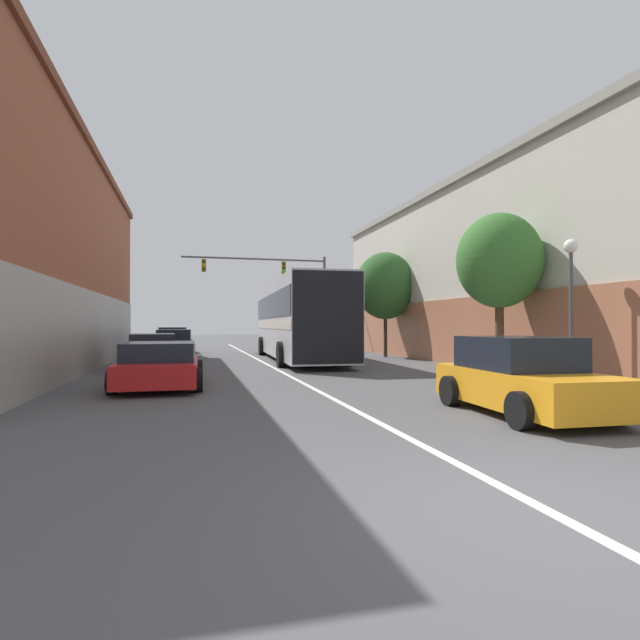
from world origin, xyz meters
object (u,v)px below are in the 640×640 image
at_px(parked_car_left_near, 153,352).
at_px(street_tree_near, 499,261).
at_px(parked_car_left_distant, 175,344).
at_px(traffic_signal_gantry, 282,280).
at_px(street_tree_far, 385,286).
at_px(parked_car_left_mid, 172,340).
at_px(hatchback_foreground, 522,378).
at_px(street_lamp, 571,291).
at_px(bus, 298,317).
at_px(parked_car_left_far, 160,365).

bearing_deg(parked_car_left_near, street_tree_near, -121.38).
relative_size(parked_car_left_distant, street_tree_near, 0.82).
bearing_deg(traffic_signal_gantry, street_tree_far, -64.87).
bearing_deg(parked_car_left_mid, parked_car_left_near, 174.20).
bearing_deg(hatchback_foreground, street_lamp, -48.41).
relative_size(traffic_signal_gantry, street_tree_far, 1.74).
relative_size(bus, parked_car_left_near, 2.69).
bearing_deg(street_tree_near, hatchback_foreground, -120.91).
distance_m(parked_car_left_mid, parked_car_left_distant, 5.02).
xyz_separation_m(parked_car_left_mid, street_tree_near, (10.47, -17.42, 2.92)).
relative_size(street_lamp, street_tree_far, 0.72).
xyz_separation_m(parked_car_left_mid, traffic_signal_gantry, (6.88, 1.06, 3.85)).
height_order(bus, hatchback_foreground, bus).
relative_size(bus, traffic_signal_gantry, 1.37).
height_order(parked_car_left_near, street_tree_far, street_tree_far).
height_order(traffic_signal_gantry, street_tree_near, traffic_signal_gantry).
xyz_separation_m(parked_car_left_mid, parked_car_left_far, (0.35, -17.27, -0.14)).
xyz_separation_m(traffic_signal_gantry, street_lamp, (3.87, -21.20, -2.04)).
bearing_deg(bus, parked_car_left_distant, 62.45).
relative_size(bus, street_lamp, 3.29).
xyz_separation_m(traffic_signal_gantry, street_tree_near, (3.59, -18.48, -0.93)).
distance_m(parked_car_left_far, street_lamp, 10.95).
xyz_separation_m(parked_car_left_distant, street_tree_far, (10.44, -2.22, 2.96)).
bearing_deg(parked_car_left_near, parked_car_left_mid, -4.11).
xyz_separation_m(hatchback_foreground, parked_car_left_distant, (-6.74, 18.09, 0.00)).
bearing_deg(parked_car_left_far, traffic_signal_gantry, -18.48).
bearing_deg(bus, parked_car_left_mid, 38.28).
relative_size(parked_car_left_near, street_tree_near, 0.93).
xyz_separation_m(parked_car_left_distant, street_tree_near, (10.14, -12.41, 2.96)).
bearing_deg(parked_car_left_distant, hatchback_foreground, -158.97).
distance_m(traffic_signal_gantry, street_tree_near, 18.85).
bearing_deg(parked_car_left_mid, hatchback_foreground, -167.64).
height_order(parked_car_left_near, parked_car_left_mid, parked_car_left_mid).
xyz_separation_m(parked_car_left_near, street_tree_far, (11.00, 4.40, 3.00)).
relative_size(parked_car_left_distant, street_tree_far, 0.78).
height_order(street_lamp, street_tree_near, street_tree_near).
height_order(parked_car_left_distant, street_tree_far, street_tree_far).
xyz_separation_m(bus, parked_car_left_far, (-5.63, -9.01, -1.43)).
xyz_separation_m(parked_car_left_far, street_tree_near, (10.11, -0.15, 3.06)).
bearing_deg(parked_car_left_near, bus, -64.52).
height_order(street_lamp, street_tree_far, street_tree_far).
xyz_separation_m(parked_car_left_near, parked_car_left_mid, (0.23, 11.63, 0.08)).
bearing_deg(parked_car_left_near, parked_car_left_far, -177.04).
relative_size(parked_car_left_distant, traffic_signal_gantry, 0.45).
height_order(parked_car_left_far, parked_car_left_distant, parked_car_left_distant).
bearing_deg(traffic_signal_gantry, hatchback_foreground, -89.55).
xyz_separation_m(parked_car_left_near, parked_car_left_distant, (0.56, 6.62, 0.03)).
distance_m(hatchback_foreground, parked_car_left_mid, 24.16).
height_order(street_tree_near, street_tree_far, street_tree_far).
distance_m(parked_car_left_near, parked_car_left_far, 5.67).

